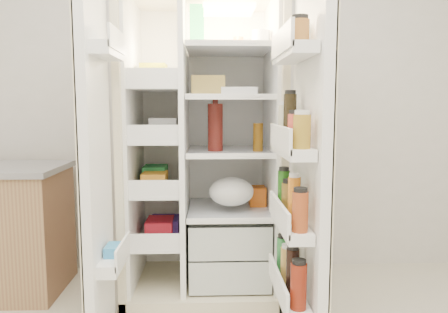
{
  "coord_description": "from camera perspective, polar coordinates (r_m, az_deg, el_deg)",
  "views": [
    {
      "loc": [
        0.01,
        -0.96,
        1.15
      ],
      "look_at": [
        0.09,
        1.25,
        0.89
      ],
      "focal_mm": 34.0,
      "sensor_mm": 36.0,
      "label": 1
    }
  ],
  "objects": [
    {
      "name": "wall_back",
      "position": [
        2.96,
        -2.31,
        10.65
      ],
      "size": [
        4.0,
        0.02,
        2.7
      ],
      "primitive_type": "cube",
      "color": "silver",
      "rests_on": "floor"
    },
    {
      "name": "refrigerator",
      "position": [
        2.64,
        -2.43,
        -2.05
      ],
      "size": [
        0.92,
        0.7,
        1.8
      ],
      "color": "beige",
      "rests_on": "floor"
    },
    {
      "name": "freezer_door",
      "position": [
        2.09,
        -16.81,
        -0.57
      ],
      "size": [
        0.15,
        0.4,
        1.72
      ],
      "color": "white",
      "rests_on": "floor"
    },
    {
      "name": "fridge_door",
      "position": [
        1.99,
        10.96,
        -1.28
      ],
      "size": [
        0.17,
        0.58,
        1.72
      ],
      "color": "white",
      "rests_on": "floor"
    }
  ]
}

